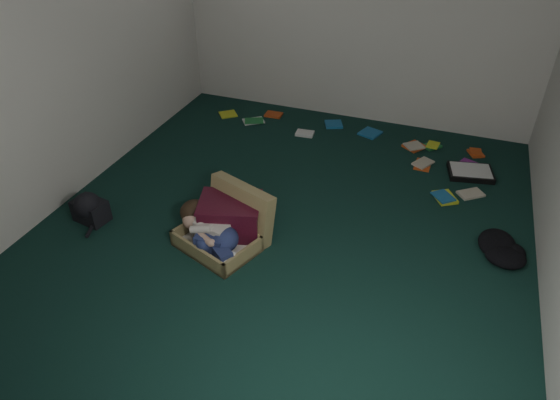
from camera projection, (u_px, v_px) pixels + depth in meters
The scene contains 11 objects.
floor at pixel (286, 224), 4.29m from camera, with size 4.50×4.50×0.00m, color black.
wall_back at pixel (359, 4), 5.26m from camera, with size 4.50×4.50×0.00m, color silver.
wall_front at pixel (79, 298), 1.81m from camera, with size 4.50×4.50×0.00m, color silver.
wall_left at pixel (59, 47), 4.11m from camera, with size 4.50×4.50×0.00m, color silver.
suitcase at pixel (227, 227), 4.03m from camera, with size 0.79×0.78×0.46m.
person at pixel (209, 230), 3.93m from camera, with size 0.61×0.48×0.28m.
maroon_bin at pixel (231, 218), 4.07m from camera, with size 0.58×0.51×0.34m.
backpack at pixel (90, 210), 4.27m from camera, with size 0.35×0.28×0.21m, color black, non-canonical shape.
clothing_pile at pixel (498, 248), 3.92m from camera, with size 0.40×0.33×0.13m, color black, non-canonical shape.
paper_tray at pixel (470, 172), 4.92m from camera, with size 0.47×0.39×0.06m.
book_scatter at pixel (370, 145), 5.41m from camera, with size 3.09×1.34×0.02m.
Camera 1 is at (1.13, -3.19, 2.64)m, focal length 32.00 mm.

